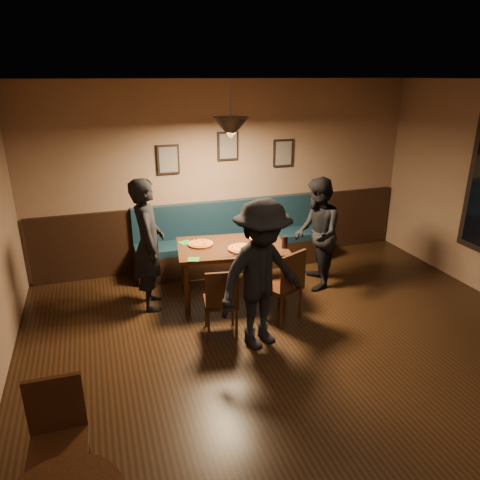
{
  "coord_description": "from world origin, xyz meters",
  "views": [
    {
      "loc": [
        -1.96,
        -2.96,
        2.84
      ],
      "look_at": [
        -0.34,
        1.89,
        0.95
      ],
      "focal_mm": 33.45,
      "sensor_mm": 36.0,
      "label": 1
    }
  ],
  "objects_px": {
    "chair_near_right": "(281,284)",
    "cafe_chair_far": "(58,447)",
    "diner_right": "(317,234)",
    "chair_near_left": "(221,300)",
    "soda_glass": "(285,242)",
    "booth_bench": "(234,237)",
    "diner_left": "(148,245)",
    "tabasco_bottle": "(267,240)",
    "dining_table": "(232,272)",
    "diner_front": "(262,275)"
  },
  "relations": [
    {
      "from": "chair_near_right",
      "to": "cafe_chair_far",
      "type": "height_order",
      "value": "chair_near_right"
    },
    {
      "from": "diner_right",
      "to": "chair_near_right",
      "type": "bearing_deg",
      "value": -29.58
    },
    {
      "from": "chair_near_left",
      "to": "soda_glass",
      "type": "bearing_deg",
      "value": 36.1
    },
    {
      "from": "chair_near_left",
      "to": "booth_bench",
      "type": "bearing_deg",
      "value": 77.04
    },
    {
      "from": "booth_bench",
      "to": "diner_right",
      "type": "distance_m",
      "value": 1.36
    },
    {
      "from": "diner_left",
      "to": "tabasco_bottle",
      "type": "xyz_separation_m",
      "value": [
        1.52,
        -0.2,
        -0.04
      ]
    },
    {
      "from": "diner_left",
      "to": "soda_glass",
      "type": "relative_size",
      "value": 10.62
    },
    {
      "from": "diner_left",
      "to": "cafe_chair_far",
      "type": "xyz_separation_m",
      "value": [
        -1.0,
        -2.66,
        -0.4
      ]
    },
    {
      "from": "chair_near_right",
      "to": "diner_left",
      "type": "bearing_deg",
      "value": 125.01
    },
    {
      "from": "chair_near_left",
      "to": "tabasco_bottle",
      "type": "xyz_separation_m",
      "value": [
        0.85,
        0.72,
        0.38
      ]
    },
    {
      "from": "diner_right",
      "to": "cafe_chair_far",
      "type": "relative_size",
      "value": 1.76
    },
    {
      "from": "dining_table",
      "to": "diner_right",
      "type": "relative_size",
      "value": 0.89
    },
    {
      "from": "tabasco_bottle",
      "to": "diner_front",
      "type": "bearing_deg",
      "value": -114.55
    },
    {
      "from": "diner_right",
      "to": "diner_front",
      "type": "height_order",
      "value": "diner_front"
    },
    {
      "from": "diner_left",
      "to": "dining_table",
      "type": "bearing_deg",
      "value": -90.66
    },
    {
      "from": "dining_table",
      "to": "diner_front",
      "type": "bearing_deg",
      "value": -82.96
    },
    {
      "from": "diner_left",
      "to": "tabasco_bottle",
      "type": "bearing_deg",
      "value": -91.85
    },
    {
      "from": "diner_right",
      "to": "soda_glass",
      "type": "xyz_separation_m",
      "value": [
        -0.6,
        -0.26,
        0.05
      ]
    },
    {
      "from": "tabasco_bottle",
      "to": "booth_bench",
      "type": "bearing_deg",
      "value": 97.18
    },
    {
      "from": "booth_bench",
      "to": "cafe_chair_far",
      "type": "xyz_separation_m",
      "value": [
        -2.39,
        -3.51,
        -0.06
      ]
    },
    {
      "from": "diner_right",
      "to": "dining_table",
      "type": "bearing_deg",
      "value": -71.1
    },
    {
      "from": "dining_table",
      "to": "cafe_chair_far",
      "type": "height_order",
      "value": "cafe_chair_far"
    },
    {
      "from": "booth_bench",
      "to": "tabasco_bottle",
      "type": "height_order",
      "value": "booth_bench"
    },
    {
      "from": "soda_glass",
      "to": "diner_right",
      "type": "bearing_deg",
      "value": 23.79
    },
    {
      "from": "booth_bench",
      "to": "diner_front",
      "type": "bearing_deg",
      "value": -99.74
    },
    {
      "from": "diner_front",
      "to": "tabasco_bottle",
      "type": "xyz_separation_m",
      "value": [
        0.5,
        1.09,
        -0.03
      ]
    },
    {
      "from": "booth_bench",
      "to": "diner_front",
      "type": "xyz_separation_m",
      "value": [
        -0.37,
        -2.13,
        0.34
      ]
    },
    {
      "from": "chair_near_right",
      "to": "diner_right",
      "type": "bearing_deg",
      "value": 15.05
    },
    {
      "from": "dining_table",
      "to": "diner_left",
      "type": "distance_m",
      "value": 1.16
    },
    {
      "from": "dining_table",
      "to": "diner_left",
      "type": "relative_size",
      "value": 0.82
    },
    {
      "from": "chair_near_right",
      "to": "soda_glass",
      "type": "xyz_separation_m",
      "value": [
        0.23,
        0.43,
        0.37
      ]
    },
    {
      "from": "chair_near_right",
      "to": "cafe_chair_far",
      "type": "xyz_separation_m",
      "value": [
        -2.45,
        -1.82,
        -0.02
      ]
    },
    {
      "from": "diner_right",
      "to": "soda_glass",
      "type": "bearing_deg",
      "value": -45.82
    },
    {
      "from": "dining_table",
      "to": "cafe_chair_far",
      "type": "xyz_separation_m",
      "value": [
        -2.05,
        -2.55,
        0.07
      ]
    },
    {
      "from": "diner_left",
      "to": "booth_bench",
      "type": "bearing_deg",
      "value": -53.24
    },
    {
      "from": "booth_bench",
      "to": "soda_glass",
      "type": "xyz_separation_m",
      "value": [
        0.29,
        -1.25,
        0.33
      ]
    },
    {
      "from": "booth_bench",
      "to": "soda_glass",
      "type": "bearing_deg",
      "value": -77.11
    },
    {
      "from": "diner_front",
      "to": "diner_right",
      "type": "bearing_deg",
      "value": 23.14
    },
    {
      "from": "soda_glass",
      "to": "tabasco_bottle",
      "type": "bearing_deg",
      "value": 126.11
    },
    {
      "from": "chair_near_right",
      "to": "soda_glass",
      "type": "relative_size",
      "value": 5.77
    },
    {
      "from": "diner_left",
      "to": "diner_right",
      "type": "distance_m",
      "value": 2.28
    },
    {
      "from": "soda_glass",
      "to": "dining_table",
      "type": "bearing_deg",
      "value": 154.57
    },
    {
      "from": "dining_table",
      "to": "diner_front",
      "type": "distance_m",
      "value": 1.26
    },
    {
      "from": "dining_table",
      "to": "soda_glass",
      "type": "height_order",
      "value": "soda_glass"
    },
    {
      "from": "soda_glass",
      "to": "diner_front",
      "type": "bearing_deg",
      "value": -126.77
    },
    {
      "from": "chair_near_right",
      "to": "diner_right",
      "type": "relative_size",
      "value": 0.59
    },
    {
      "from": "chair_near_right",
      "to": "tabasco_bottle",
      "type": "xyz_separation_m",
      "value": [
        0.07,
        0.64,
        0.34
      ]
    },
    {
      "from": "chair_near_left",
      "to": "diner_right",
      "type": "relative_size",
      "value": 0.54
    },
    {
      "from": "dining_table",
      "to": "booth_bench",
      "type": "bearing_deg",
      "value": 79.19
    },
    {
      "from": "booth_bench",
      "to": "tabasco_bottle",
      "type": "bearing_deg",
      "value": -82.82
    }
  ]
}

